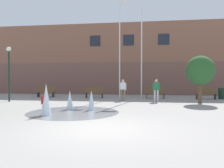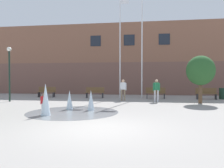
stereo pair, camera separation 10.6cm
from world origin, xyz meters
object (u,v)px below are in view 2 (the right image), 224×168
park_bench_far_right (206,93)px  child_running (44,102)px  adult_in_red (156,89)px  flagpole_right (142,41)px  trash_can (223,94)px  park_bench_center (156,93)px  park_bench_left_of_flagpoles (95,92)px  street_tree_near_building (201,71)px  flagpole_left (120,43)px  park_bench_far_left (47,92)px  adult_watching (123,88)px  lamp_post_left_lane (9,66)px

park_bench_far_right → child_running: size_ratio=1.62×
adult_in_red → flagpole_right: flagpole_right is taller
child_running → trash_can: (10.81, 9.24, -0.13)m
park_bench_center → flagpole_right: flagpole_right is taller
trash_can → flagpole_right: bearing=177.7°
park_bench_left_of_flagpoles → adult_in_red: size_ratio=1.01×
street_tree_near_building → flagpole_left: bearing=148.2°
park_bench_center → flagpole_left: flagpole_left is taller
trash_can → adult_in_red: bearing=-152.5°
child_running → flagpole_right: flagpole_right is taller
park_bench_far_left → park_bench_left_of_flagpoles: same height
adult_watching → park_bench_center: bearing=-147.5°
park_bench_far_right → lamp_post_left_lane: 15.15m
park_bench_center → park_bench_left_of_flagpoles: bearing=-179.3°
flagpole_right → street_tree_near_building: flagpole_right is taller
park_bench_center → street_tree_near_building: street_tree_near_building is taller
park_bench_far_left → flagpole_left: (6.59, 0.44, 4.25)m
park_bench_center → park_bench_far_right: bearing=-1.6°
park_bench_far_left → park_bench_far_right: 13.55m
park_bench_far_right → lamp_post_left_lane: lamp_post_left_lane is taller
park_bench_left_of_flagpoles → lamp_post_left_lane: (-5.43, -3.82, 2.09)m
adult_in_red → lamp_post_left_lane: size_ratio=0.40×
park_bench_left_of_flagpoles → flagpole_left: bearing=15.2°
park_bench_far_left → adult_in_red: (9.51, -2.62, 0.45)m
park_bench_far_right → flagpole_right: bearing=172.9°
park_bench_far_left → trash_can: bearing=0.7°
adult_in_red → trash_can: adult_in_red is taller
adult_watching → flagpole_right: size_ratio=0.17×
adult_watching → flagpole_right: bearing=-125.2°
child_running → lamp_post_left_lane: (-5.08, 5.11, 1.99)m
trash_can → park_bench_left_of_flagpoles: bearing=-178.2°
park_bench_left_of_flagpoles → child_running: size_ratio=1.62×
park_bench_far_right → flagpole_right: size_ratio=0.17×
park_bench_far_right → adult_watching: 6.76m
park_bench_center → flagpole_left: 5.23m
park_bench_far_left → lamp_post_left_lane: bearing=-103.9°
park_bench_far_right → child_running: child_running is taller
child_running → street_tree_near_building: (8.27, 5.92, 1.61)m
park_bench_far_left → park_bench_left_of_flagpoles: 4.45m
park_bench_left_of_flagpoles → adult_in_red: adult_in_red is taller
adult_watching → lamp_post_left_lane: bearing=6.1°
lamp_post_left_lane → park_bench_center: bearing=20.2°
park_bench_left_of_flagpoles → adult_watching: (2.63, -1.98, 0.45)m
flagpole_right → lamp_post_left_lane: bearing=-155.1°
park_bench_far_left → flagpole_right: bearing=3.0°
flagpole_right → lamp_post_left_lane: flagpole_right is taller
adult_in_red → adult_watching: (-2.43, 0.50, 0.00)m
park_bench_left_of_flagpoles → park_bench_center: (5.13, 0.06, 0.00)m
park_bench_far_left → flagpole_right: 9.55m
park_bench_far_right → park_bench_left_of_flagpoles: bearing=179.7°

